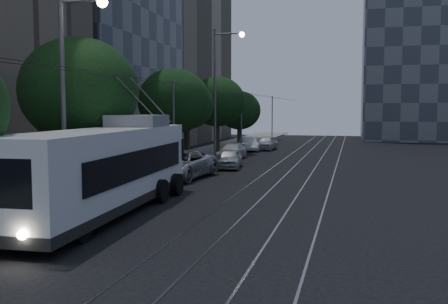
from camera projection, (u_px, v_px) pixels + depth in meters
ground at (210, 209)px, 21.29m from camera, size 120.00×120.00×0.00m
sidewalk at (191, 158)px, 42.45m from camera, size 5.00×90.00×0.15m
tram_rails at (309, 162)px, 39.95m from camera, size 4.52×90.00×0.02m
overhead_wires at (219, 118)px, 41.52m from camera, size 2.23×90.00×6.00m
building_glass_mid at (78, 9)px, 46.09m from camera, size 14.40×18.40×26.80m
building_tan_far at (159, 7)px, 65.03m from camera, size 14.40×22.40×34.80m
building_distant_right at (446, 52)px, 68.77m from camera, size 22.00×18.00×24.00m
trolleybus at (107, 169)px, 20.28m from camera, size 3.49×13.39×5.63m
pickup_silver at (180, 165)px, 30.38m from camera, size 3.44×6.42×1.71m
car_white_a at (229, 159)px, 35.74m from camera, size 2.16×4.27×1.39m
car_white_b at (232, 152)px, 42.04m from camera, size 1.99×4.58×1.31m
car_white_c at (249, 144)px, 50.27m from camera, size 2.80×4.37×1.36m
car_white_d at (267, 143)px, 51.55m from camera, size 1.98×4.41×1.47m
tree_1 at (79, 91)px, 24.11m from camera, size 5.73×5.73×7.71m
tree_2 at (174, 101)px, 35.34m from camera, size 5.15×5.15×7.11m
tree_3 at (187, 105)px, 38.11m from camera, size 4.12×4.12×6.39m
tree_4 at (217, 102)px, 46.62m from camera, size 5.20×5.20×7.26m
tree_5 at (239, 110)px, 55.57m from camera, size 4.79×4.79×6.22m
streetlamp_near at (71, 80)px, 20.48m from camera, size 2.20×0.44×8.95m
streetlamp_far at (220, 82)px, 40.74m from camera, size 2.57×0.44×10.73m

